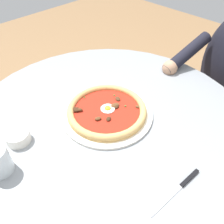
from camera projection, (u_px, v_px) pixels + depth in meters
The scene contains 6 objects.
ground_plane at pixel (109, 211), 1.36m from camera, with size 6.00×6.00×0.02m, color olive.
dining_table at pixel (108, 139), 0.92m from camera, with size 1.06×1.06×0.75m.
pizza_on_plate at pixel (107, 111), 0.85m from camera, with size 0.34×0.34×0.03m.
steak_knife at pixel (183, 184), 0.65m from camera, with size 0.03×0.21×0.01m.
ramekin_capers at pixel (18, 137), 0.76m from camera, with size 0.08×0.08×0.04m.
diner_person at pixel (223, 102), 1.25m from camera, with size 0.46×0.48×1.19m.
Camera 1 is at (0.43, -0.41, 1.34)m, focal length 37.35 mm.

